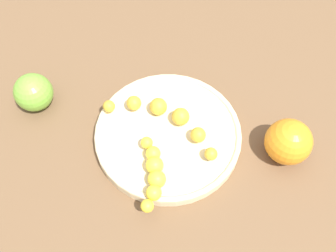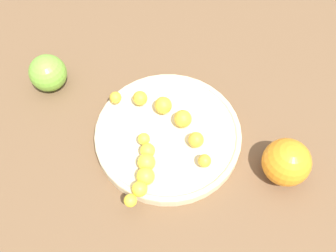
{
  "view_description": "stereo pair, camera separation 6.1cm",
  "coord_description": "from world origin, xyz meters",
  "px_view_note": "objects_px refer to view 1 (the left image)",
  "views": [
    {
      "loc": [
        -0.09,
        0.31,
        0.56
      ],
      "look_at": [
        0.0,
        0.0,
        0.04
      ],
      "focal_mm": 39.68,
      "sensor_mm": 36.0,
      "label": 1
    },
    {
      "loc": [
        -0.15,
        0.28,
        0.56
      ],
      "look_at": [
        0.0,
        0.0,
        0.04
      ],
      "focal_mm": 39.68,
      "sensor_mm": 36.0,
      "label": 2
    }
  ],
  "objects_px": {
    "fruit_bowl": "(168,134)",
    "orange_fruit": "(288,142)",
    "apple_green": "(34,91)",
    "banana_spotted": "(166,116)",
    "banana_yellow": "(154,173)"
  },
  "relations": [
    {
      "from": "apple_green",
      "to": "orange_fruit",
      "type": "relative_size",
      "value": 0.89
    },
    {
      "from": "banana_spotted",
      "to": "apple_green",
      "type": "distance_m",
      "value": 0.24
    },
    {
      "from": "banana_yellow",
      "to": "orange_fruit",
      "type": "relative_size",
      "value": 1.59
    },
    {
      "from": "banana_yellow",
      "to": "apple_green",
      "type": "relative_size",
      "value": 1.77
    },
    {
      "from": "banana_yellow",
      "to": "banana_spotted",
      "type": "bearing_deg",
      "value": 77.67
    },
    {
      "from": "fruit_bowl",
      "to": "orange_fruit",
      "type": "distance_m",
      "value": 0.2
    },
    {
      "from": "banana_yellow",
      "to": "apple_green",
      "type": "bearing_deg",
      "value": 141.92
    },
    {
      "from": "fruit_bowl",
      "to": "orange_fruit",
      "type": "xyz_separation_m",
      "value": [
        -0.19,
        -0.03,
        0.03
      ]
    },
    {
      "from": "banana_yellow",
      "to": "fruit_bowl",
      "type": "bearing_deg",
      "value": 73.05
    },
    {
      "from": "banana_spotted",
      "to": "banana_yellow",
      "type": "xyz_separation_m",
      "value": [
        -0.01,
        0.1,
        -0.0
      ]
    },
    {
      "from": "banana_spotted",
      "to": "orange_fruit",
      "type": "height_order",
      "value": "orange_fruit"
    },
    {
      "from": "banana_spotted",
      "to": "orange_fruit",
      "type": "distance_m",
      "value": 0.2
    },
    {
      "from": "banana_yellow",
      "to": "orange_fruit",
      "type": "distance_m",
      "value": 0.22
    },
    {
      "from": "banana_spotted",
      "to": "apple_green",
      "type": "xyz_separation_m",
      "value": [
        0.24,
        0.02,
        -0.0
      ]
    },
    {
      "from": "banana_spotted",
      "to": "fruit_bowl",
      "type": "bearing_deg",
      "value": -143.36
    }
  ]
}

